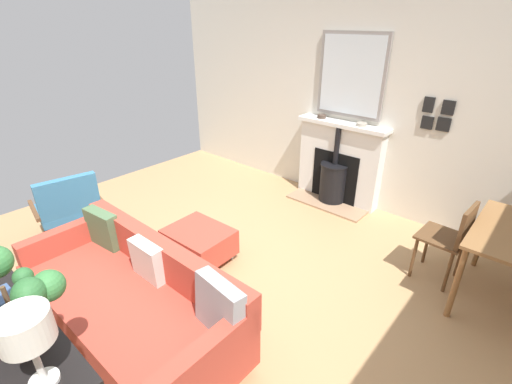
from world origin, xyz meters
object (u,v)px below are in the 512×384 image
at_px(ottoman, 199,242).
at_px(armchair_accent, 68,205).
at_px(console_table, 7,328).
at_px(dining_chair_near_fireplace, 452,236).
at_px(mantel_bowl_near, 322,116).
at_px(sofa, 133,299).
at_px(fireplace, 337,168).
at_px(mantel_bowl_far, 362,124).
at_px(potted_plant, 9,298).
at_px(table_lamp_far_end, 26,331).

height_order(ottoman, armchair_accent, armchair_accent).
relative_size(armchair_accent, console_table, 0.51).
relative_size(armchair_accent, dining_chair_near_fireplace, 1.00).
xyz_separation_m(ottoman, armchair_accent, (0.71, -1.35, 0.24)).
xyz_separation_m(mantel_bowl_near, console_table, (3.97, 0.31, -0.50)).
bearing_deg(armchair_accent, sofa, 81.33).
xyz_separation_m(fireplace, mantel_bowl_far, (-0.01, 0.26, 0.65)).
xyz_separation_m(mantel_bowl_near, sofa, (3.17, 0.32, -0.81)).
bearing_deg(sofa, mantel_bowl_far, 175.25).
relative_size(mantel_bowl_far, ottoman, 0.20).
relative_size(console_table, potted_plant, 2.81).
height_order(mantel_bowl_near, console_table, mantel_bowl_near).
height_order(ottoman, console_table, console_table).
bearing_deg(mantel_bowl_near, potted_plant, 9.07).
distance_m(fireplace, mantel_bowl_near, 0.73).
bearing_deg(console_table, ottoman, -168.99).
bearing_deg(potted_plant, table_lamp_far_end, 85.56).
bearing_deg(dining_chair_near_fireplace, sofa, -35.94).
height_order(mantel_bowl_far, dining_chair_near_fireplace, mantel_bowl_far).
relative_size(table_lamp_far_end, dining_chair_near_fireplace, 0.52).
relative_size(mantel_bowl_near, console_table, 0.07).
bearing_deg(dining_chair_near_fireplace, potted_plant, -23.87).
distance_m(armchair_accent, table_lamp_far_end, 2.62).
height_order(sofa, console_table, sofa).
height_order(sofa, dining_chair_near_fireplace, dining_chair_near_fireplace).
xyz_separation_m(sofa, ottoman, (-0.97, -0.35, -0.10)).
bearing_deg(table_lamp_far_end, mantel_bowl_far, -174.80).
bearing_deg(armchair_accent, console_table, 58.01).
xyz_separation_m(mantel_bowl_near, potted_plant, (3.94, 0.63, -0.09)).
bearing_deg(mantel_bowl_far, potted_plant, 0.72).
height_order(fireplace, ottoman, fireplace).
xyz_separation_m(mantel_bowl_far, armchair_accent, (2.91, -1.96, -0.67)).
distance_m(mantel_bowl_near, potted_plant, 3.99).
bearing_deg(potted_plant, mantel_bowl_far, -179.28).
relative_size(fireplace, mantel_bowl_near, 10.71).
bearing_deg(mantel_bowl_near, fireplace, 87.63).
bearing_deg(table_lamp_far_end, console_table, -90.00).
xyz_separation_m(fireplace, dining_chair_near_fireplace, (0.84, 1.68, 0.03)).
xyz_separation_m(armchair_accent, console_table, (1.06, 1.69, 0.18)).
height_order(mantel_bowl_far, potted_plant, potted_plant).
bearing_deg(table_lamp_far_end, potted_plant, -94.44).
distance_m(potted_plant, dining_chair_near_fireplace, 3.43).
bearing_deg(mantel_bowl_far, console_table, -3.85).
distance_m(fireplace, mantel_bowl_far, 0.70).
relative_size(fireplace, ottoman, 1.87).
relative_size(fireplace, sofa, 0.61).
relative_size(mantel_bowl_near, table_lamp_far_end, 0.27).
height_order(fireplace, potted_plant, potted_plant).
distance_m(fireplace, console_table, 3.96).
bearing_deg(fireplace, ottoman, -9.09).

